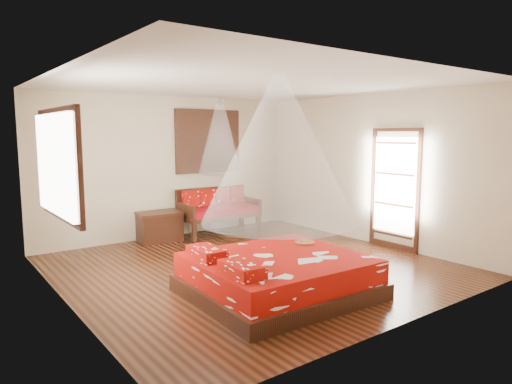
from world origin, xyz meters
The scene contains 10 objects.
room centered at (0.00, 0.00, 1.40)m, with size 5.54×5.54×2.84m.
bed centered at (-0.48, -1.20, 0.25)m, with size 2.24×2.05×0.64m.
daybed centered at (0.84, 2.38, 0.52)m, with size 1.65×0.73×0.94m.
storage_chest centered at (-0.43, 2.45, 0.29)m, with size 0.89×0.69×0.57m.
shutter_panel centered at (0.84, 2.72, 1.90)m, with size 1.52×0.06×1.32m.
window_left centered at (-2.71, 0.20, 1.70)m, with size 0.10×1.74×1.34m.
glazed_door centered at (2.72, -0.60, 1.07)m, with size 0.08×1.02×2.16m.
wine_tray centered at (0.27, -0.90, 0.56)m, with size 0.29×0.29×0.23m.
mosquito_net_main centered at (-0.46, -1.20, 1.85)m, with size 1.96×1.96×1.80m, color white.
mosquito_net_daybed centered at (0.84, 2.25, 2.00)m, with size 0.88×0.88×1.50m, color white.
Camera 1 is at (-4.08, -5.60, 2.07)m, focal length 32.00 mm.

